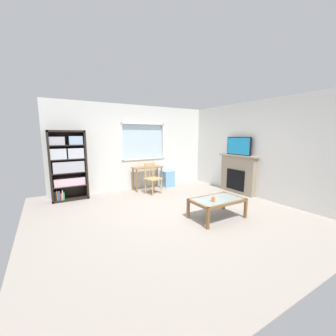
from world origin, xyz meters
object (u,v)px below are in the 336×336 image
Objects in this scene: plastic_drawer_unit at (167,178)px; sippy_cup at (213,199)px; fireplace at (238,174)px; bookshelf at (68,164)px; tv at (239,146)px; desk_under_window at (147,171)px; wooden_chair at (152,178)px; coffee_table at (217,201)px.

plastic_drawer_unit reaches higher than sippy_cup.
bookshelf is at bearing 157.43° from fireplace.
fireplace reaches higher than sippy_cup.
bookshelf is 4.79m from fireplace.
plastic_drawer_unit is at bearing 127.71° from tv.
plastic_drawer_unit is 0.41× the size of fireplace.
plastic_drawer_unit is at bearing 3.75° from desk_under_window.
fireplace is (2.24, -1.21, 0.11)m from wooden_chair.
tv reaches higher than fireplace.
desk_under_window is at bearing -2.69° from bookshelf.
desk_under_window reaches higher than sippy_cup.
sippy_cup is (0.06, -2.94, -0.14)m from desk_under_window.
wooden_chair is 2.70m from tv.
tv reaches higher than coffee_table.
desk_under_window is at bearing 91.13° from sippy_cup.
tv is (2.22, -1.21, 0.94)m from wooden_chair.
desk_under_window reaches higher than coffee_table.
fireplace is at bearing -28.41° from wooden_chair.
wooden_chair is at bearing 93.36° from sippy_cup.
fireplace is at bearing -51.93° from plastic_drawer_unit.
fireplace is 1.52× the size of tv.
coffee_table is at bearing -85.18° from desk_under_window.
bookshelf is at bearing 164.02° from wooden_chair.
tv is at bearing 30.99° from coffee_table.
tv is at bearing -52.29° from plastic_drawer_unit.
wooden_chair is at bearing 151.59° from fireplace.
desk_under_window is 10.62× the size of sippy_cup.
desk_under_window is 2.76m from fireplace.
coffee_table is 11.98× the size of sippy_cup.
wooden_chair is at bearing 151.40° from tv.
fireplace reaches higher than plastic_drawer_unit.
bookshelf is at bearing 130.05° from coffee_table.
bookshelf is 2.04× the size of wooden_chair.
plastic_drawer_unit is at bearing 33.72° from wooden_chair.
wooden_chair is 1.71× the size of plastic_drawer_unit.
bookshelf is 3.51× the size of plastic_drawer_unit.
tv is 0.78× the size of coffee_table.
desk_under_window reaches higher than plastic_drawer_unit.
bookshelf reaches higher than fireplace.
fireplace is (1.39, -1.78, 0.31)m from plastic_drawer_unit.
tv is at bearing 180.00° from fireplace.
wooden_chair reaches higher than coffee_table.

